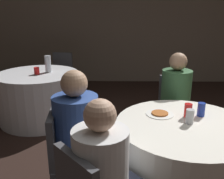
# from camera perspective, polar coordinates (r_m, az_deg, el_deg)

# --- Properties ---
(wall_back) EXTENTS (16.00, 0.06, 2.80)m
(wall_back) POSITION_cam_1_polar(r_m,az_deg,el_deg) (6.01, 8.25, 14.93)
(wall_back) COLOR gray
(wall_back) RESTS_ON ground_plane
(table_near) EXTENTS (1.16, 1.16, 0.75)m
(table_near) POSITION_cam_1_polar(r_m,az_deg,el_deg) (2.35, 15.59, -15.75)
(table_near) COLOR white
(table_near) RESTS_ON ground_plane
(table_far) EXTENTS (1.23, 1.23, 0.75)m
(table_far) POSITION_cam_1_polar(r_m,az_deg,el_deg) (4.04, -16.23, -1.53)
(table_far) COLOR silver
(table_far) RESTS_ON ground_plane
(chair_near_north) EXTENTS (0.45, 0.46, 0.89)m
(chair_near_north) POSITION_cam_1_polar(r_m,az_deg,el_deg) (3.16, 13.99, -3.43)
(chair_near_north) COLOR #47474C
(chair_near_north) RESTS_ON ground_plane
(chair_near_west) EXTENTS (0.45, 0.44, 0.89)m
(chair_near_west) POSITION_cam_1_polar(r_m,az_deg,el_deg) (2.13, -10.44, -13.78)
(chair_near_west) COLOR #47474C
(chair_near_west) RESTS_ON ground_plane
(chair_far_north) EXTENTS (0.45, 0.46, 0.89)m
(chair_far_north) POSITION_cam_1_polar(r_m,az_deg,el_deg) (4.91, -11.42, 4.11)
(chair_far_north) COLOR #47474C
(chair_far_north) RESTS_ON ground_plane
(person_blue_shirt) EXTENTS (0.52, 0.38, 1.22)m
(person_blue_shirt) POSITION_cam_1_polar(r_m,az_deg,el_deg) (2.08, -6.32, -11.60)
(person_blue_shirt) COLOR #4C4238
(person_blue_shirt) RESTS_ON ground_plane
(person_green_jacket) EXTENTS (0.37, 0.51, 1.20)m
(person_green_jacket) POSITION_cam_1_polar(r_m,az_deg,el_deg) (2.99, 14.32, -3.20)
(person_green_jacket) COLOR black
(person_green_jacket) RESTS_ON ground_plane
(pizza_plate_near) EXTENTS (0.25, 0.25, 0.02)m
(pizza_plate_near) POSITION_cam_1_polar(r_m,az_deg,el_deg) (2.30, 10.87, -5.44)
(pizza_plate_near) COLOR white
(pizza_plate_near) RESTS_ON table_near
(soda_can_blue) EXTENTS (0.07, 0.07, 0.12)m
(soda_can_blue) POSITION_cam_1_polar(r_m,az_deg,el_deg) (2.34, 19.71, -4.33)
(soda_can_blue) COLOR #1E38A5
(soda_can_blue) RESTS_ON table_near
(soda_can_silver) EXTENTS (0.07, 0.07, 0.12)m
(soda_can_silver) POSITION_cam_1_polar(r_m,az_deg,el_deg) (2.16, 17.36, -5.90)
(soda_can_silver) COLOR silver
(soda_can_silver) RESTS_ON table_near
(soda_can_red) EXTENTS (0.07, 0.07, 0.12)m
(soda_can_red) POSITION_cam_1_polar(r_m,az_deg,el_deg) (2.28, 16.98, -4.60)
(soda_can_red) COLOR red
(soda_can_red) RESTS_ON table_near
(bottle_far) EXTENTS (0.09, 0.09, 0.26)m
(bottle_far) POSITION_cam_1_polar(r_m,az_deg,el_deg) (3.93, -14.42, 5.66)
(bottle_far) COLOR silver
(bottle_far) RESTS_ON table_far
(cup_far) EXTENTS (0.08, 0.08, 0.11)m
(cup_far) POSITION_cam_1_polar(r_m,az_deg,el_deg) (3.86, -16.83, 4.12)
(cup_far) COLOR red
(cup_far) RESTS_ON table_far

